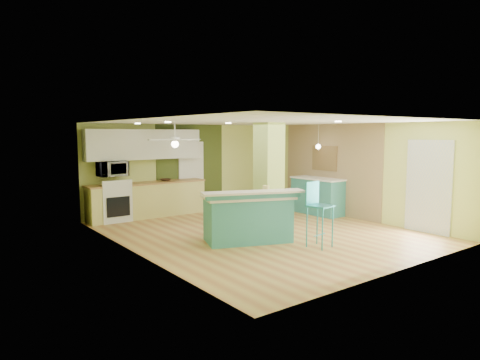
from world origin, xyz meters
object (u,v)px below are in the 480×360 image
side_counter (318,196)px  fruit_bowl (166,180)px  bar_stool (317,204)px  canister (266,190)px  peninsula (248,217)px

side_counter → fruit_bowl: (-3.48, 2.39, 0.46)m
bar_stool → fruit_bowl: size_ratio=4.68×
bar_stool → fruit_bowl: bar_stool is taller
bar_stool → canister: bar_stool is taller
bar_stool → canister: 1.19m
peninsula → canister: size_ratio=12.09×
peninsula → side_counter: (3.46, 1.27, -0.00)m
bar_stool → fruit_bowl: 4.87m
peninsula → side_counter: size_ratio=1.40×
side_counter → canister: 3.30m
side_counter → fruit_bowl: side_counter is taller
peninsula → canister: canister is taller
fruit_bowl → side_counter: bearing=-34.5°
fruit_bowl → canister: bearing=-82.4°
peninsula → fruit_bowl: (-0.02, 3.66, 0.46)m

